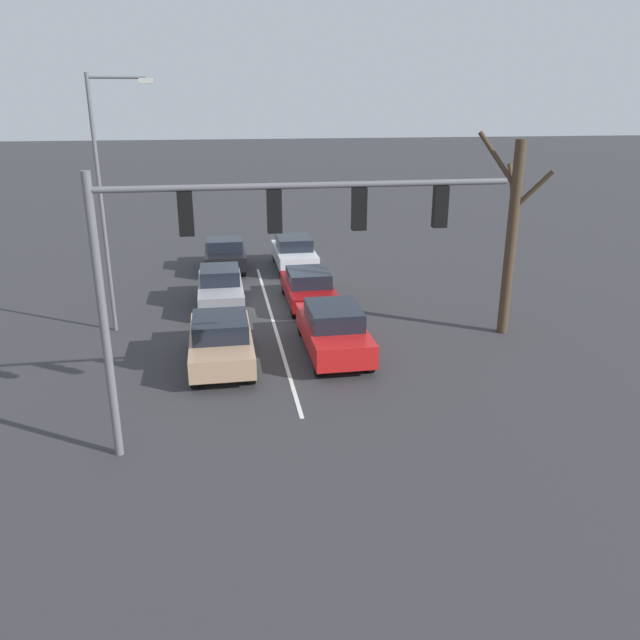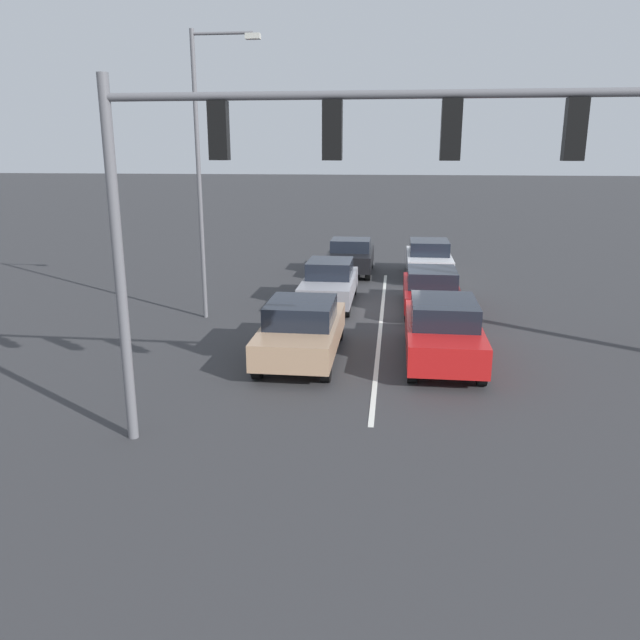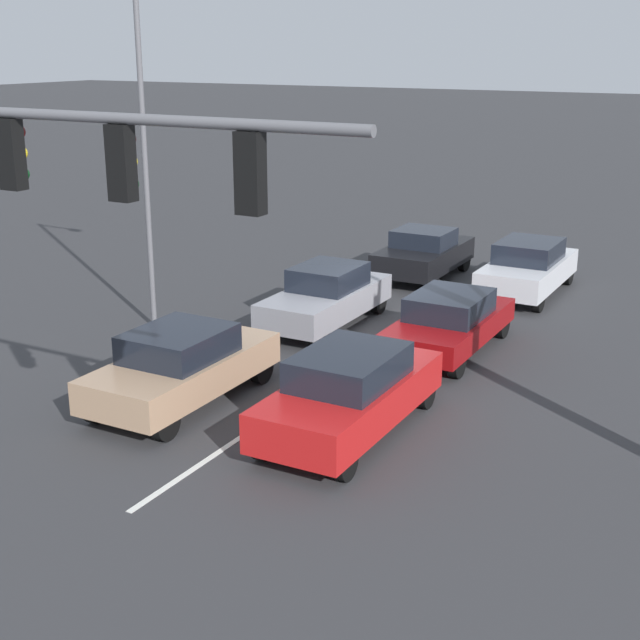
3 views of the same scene
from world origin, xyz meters
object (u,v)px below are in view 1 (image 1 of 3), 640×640
(car_silver_leftlane_third, at_px, (294,252))
(street_lamp_right_shoulder, at_px, (107,191))
(traffic_signal_gantry, at_px, (245,242))
(bare_tree_near, at_px, (511,231))
(car_black_midlane_third, at_px, (225,254))
(car_tan_midlane_front, at_px, (221,340))
(car_red_leftlane_front, at_px, (333,329))
(car_gray_midlane_second, at_px, (220,287))
(car_maroon_leftlane_second, at_px, (308,287))

(car_silver_leftlane_third, height_order, street_lamp_right_shoulder, street_lamp_right_shoulder)
(traffic_signal_gantry, relative_size, bare_tree_near, 1.32)
(traffic_signal_gantry, xyz_separation_m, bare_tree_near, (-9.52, -6.33, -1.33))
(car_black_midlane_third, xyz_separation_m, street_lamp_right_shoulder, (4.02, 8.15, 4.30))
(car_tan_midlane_front, distance_m, bare_tree_near, 10.64)
(car_red_leftlane_front, distance_m, traffic_signal_gantry, 7.52)
(car_black_midlane_third, bearing_deg, car_gray_midlane_second, 86.74)
(car_red_leftlane_front, relative_size, car_maroon_leftlane_second, 1.06)
(car_tan_midlane_front, relative_size, bare_tree_near, 0.64)
(traffic_signal_gantry, relative_size, street_lamp_right_shoulder, 1.05)
(car_red_leftlane_front, bearing_deg, car_tan_midlane_front, 4.81)
(street_lamp_right_shoulder, bearing_deg, car_red_leftlane_front, 154.55)
(car_gray_midlane_second, distance_m, car_black_midlane_third, 5.87)
(car_tan_midlane_front, height_order, car_gray_midlane_second, car_gray_midlane_second)
(car_maroon_leftlane_second, bearing_deg, bare_tree_near, 145.61)
(car_red_leftlane_front, distance_m, car_maroon_leftlane_second, 5.35)
(car_silver_leftlane_third, height_order, car_black_midlane_third, car_silver_leftlane_third)
(car_silver_leftlane_third, height_order, traffic_signal_gantry, traffic_signal_gantry)
(car_black_midlane_third, bearing_deg, car_maroon_leftlane_second, 117.39)
(car_black_midlane_third, distance_m, street_lamp_right_shoulder, 10.05)
(car_gray_midlane_second, xyz_separation_m, street_lamp_right_shoulder, (3.69, 2.29, 4.30))
(car_maroon_leftlane_second, bearing_deg, car_tan_midlane_front, 56.95)
(car_black_midlane_third, bearing_deg, traffic_signal_gantry, 90.70)
(car_tan_midlane_front, distance_m, car_maroon_leftlane_second, 6.76)
(car_gray_midlane_second, relative_size, car_maroon_leftlane_second, 1.01)
(street_lamp_right_shoulder, bearing_deg, car_maroon_leftlane_second, -165.52)
(car_maroon_leftlane_second, bearing_deg, traffic_signal_gantry, 74.23)
(car_red_leftlane_front, bearing_deg, bare_tree_near, -171.92)
(car_red_leftlane_front, distance_m, bare_tree_near, 7.13)
(car_maroon_leftlane_second, bearing_deg, street_lamp_right_shoulder, 14.48)
(bare_tree_near, bearing_deg, car_silver_leftlane_third, -58.81)
(car_gray_midlane_second, distance_m, car_silver_leftlane_third, 6.71)
(car_red_leftlane_front, bearing_deg, car_gray_midlane_second, -57.92)
(car_black_midlane_third, height_order, street_lamp_right_shoulder, street_lamp_right_shoulder)
(car_maroon_leftlane_second, height_order, bare_tree_near, bare_tree_near)
(car_tan_midlane_front, xyz_separation_m, traffic_signal_gantry, (-0.64, 5.10, 4.24))
(car_maroon_leftlane_second, relative_size, car_black_midlane_third, 1.09)
(car_silver_leftlane_third, distance_m, car_black_midlane_third, 3.45)
(car_red_leftlane_front, xyz_separation_m, street_lamp_right_shoulder, (7.30, -3.47, 4.26))
(car_black_midlane_third, bearing_deg, bare_tree_near, 132.26)
(car_red_leftlane_front, height_order, car_maroon_leftlane_second, car_red_leftlane_front)
(traffic_signal_gantry, bearing_deg, bare_tree_near, -146.37)
(car_black_midlane_third, relative_size, street_lamp_right_shoulder, 0.46)
(car_maroon_leftlane_second, relative_size, street_lamp_right_shoulder, 0.50)
(car_gray_midlane_second, relative_size, street_lamp_right_shoulder, 0.50)
(car_tan_midlane_front, bearing_deg, car_silver_leftlane_third, -108.42)
(traffic_signal_gantry, height_order, street_lamp_right_shoulder, street_lamp_right_shoulder)
(car_gray_midlane_second, bearing_deg, car_maroon_leftlane_second, 173.48)
(car_gray_midlane_second, distance_m, bare_tree_near, 11.55)
(car_gray_midlane_second, height_order, bare_tree_near, bare_tree_near)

